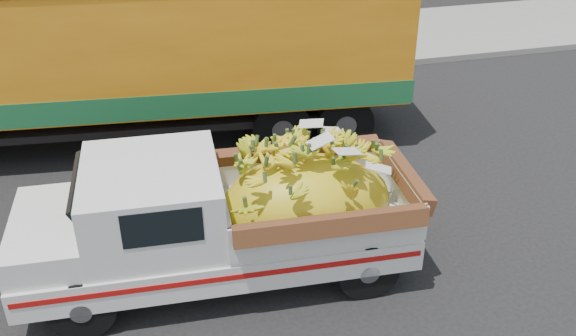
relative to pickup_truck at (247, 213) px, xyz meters
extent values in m
plane|color=black|center=(-0.64, 0.16, -0.99)|extent=(100.00, 100.00, 0.00)
cube|color=gray|center=(-0.64, 7.10, -0.91)|extent=(60.00, 0.25, 0.15)
cube|color=gray|center=(-0.64, 9.20, -0.92)|extent=(60.00, 4.00, 0.14)
cylinder|color=black|center=(-2.24, -0.70, -0.56)|extent=(0.86, 0.29, 0.85)
cylinder|color=black|center=(-2.15, 0.93, -0.56)|extent=(0.86, 0.29, 0.85)
cylinder|color=black|center=(1.43, -0.89, -0.56)|extent=(0.86, 0.29, 0.85)
cylinder|color=black|center=(1.52, 0.74, -0.56)|extent=(0.86, 0.29, 0.85)
cube|color=silver|center=(-0.42, 0.02, -0.37)|extent=(5.32, 2.16, 0.43)
cube|color=#A50F0C|center=(-0.47, -0.93, -0.30)|extent=(5.12, 0.28, 0.08)
cube|color=silver|center=(-2.98, 0.16, -0.49)|extent=(0.21, 1.86, 0.16)
cube|color=silver|center=(-2.56, 0.13, 0.05)|extent=(1.04, 1.83, 0.40)
cube|color=silver|center=(-1.22, 0.06, 0.35)|extent=(1.82, 1.90, 1.00)
cube|color=black|center=(-1.16, -0.85, 0.54)|extent=(0.95, 0.06, 0.47)
cube|color=silver|center=(0.92, -0.05, 0.13)|extent=(2.66, 2.02, 0.57)
ellipsoid|color=yellow|center=(0.81, -0.04, 0.01)|extent=(2.39, 1.63, 1.43)
cylinder|color=black|center=(2.51, 3.19, -0.44)|extent=(1.13, 0.43, 1.10)
cylinder|color=black|center=(2.71, 5.18, -0.44)|extent=(1.13, 0.43, 1.10)
cylinder|color=black|center=(1.31, 3.31, -0.44)|extent=(1.13, 0.43, 1.10)
cylinder|color=black|center=(1.51, 5.30, -0.44)|extent=(1.13, 0.43, 1.10)
cube|color=black|center=(-2.07, 4.65, -0.21)|extent=(12.04, 2.20, 0.36)
cube|color=orange|center=(-2.07, 4.65, 1.39)|extent=(11.95, 3.67, 2.84)
cube|color=#195A2F|center=(-2.07, 4.65, 0.22)|extent=(12.01, 3.69, 0.45)
camera|label=1|loc=(-1.29, -7.13, 4.86)|focal=40.00mm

